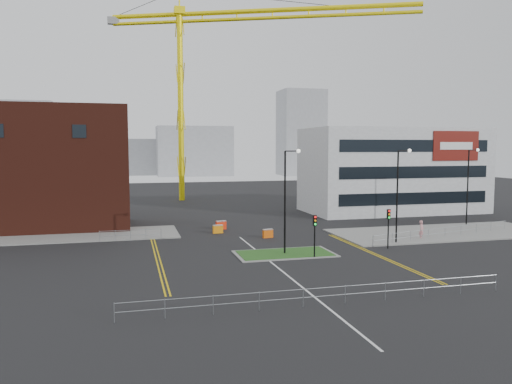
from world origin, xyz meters
TOP-DOWN VIEW (x-y plane):
  - ground at (0.00, 0.00)m, footprint 200.00×200.00m
  - pavement_left at (-20.00, 22.00)m, footprint 28.00×8.00m
  - pavement_right at (22.00, 14.00)m, footprint 24.00×10.00m
  - island_kerb at (2.00, 8.00)m, footprint 8.60×4.60m
  - grass_island at (2.00, 8.00)m, footprint 8.00×4.00m
  - brick_building at (-22.97, 28.00)m, footprint 24.20×10.07m
  - office_block at (26.01, 31.97)m, footprint 25.00×12.20m
  - tower_crane at (3.48, 52.62)m, footprint 49.02×22.02m
  - streetlamp_island at (2.22, 8.00)m, footprint 1.46×0.36m
  - streetlamp_right_near at (14.22, 10.00)m, footprint 1.46×0.36m
  - streetlamp_right_far at (28.22, 18.00)m, footprint 1.46×0.36m
  - traffic_light_island at (4.00, 5.98)m, footprint 0.28×0.33m
  - traffic_light_right at (12.00, 7.98)m, footprint 0.28×0.33m
  - railing_front at (0.00, -6.00)m, footprint 24.05×0.05m
  - railing_left at (-11.00, 18.00)m, footprint 6.05×0.05m
  - railing_right at (20.50, 11.50)m, footprint 19.05×5.05m
  - centre_line at (0.00, 2.00)m, footprint 0.15×30.00m
  - yellow_left_a at (-9.00, 10.00)m, footprint 0.12×24.00m
  - yellow_left_b at (-8.70, 10.00)m, footprint 0.12×24.00m
  - yellow_right_a at (9.50, 6.00)m, footprint 0.12×20.00m
  - yellow_right_b at (9.80, 6.00)m, footprint 0.12×20.00m
  - skyline_a at (-40.00, 120.00)m, footprint 18.00×12.00m
  - skyline_b at (10.00, 130.00)m, footprint 24.00×12.00m
  - skyline_c at (45.00, 125.00)m, footprint 14.00×12.00m
  - skyline_d at (-8.00, 140.00)m, footprint 30.00×12.00m
  - pedestrian at (17.60, 11.27)m, footprint 0.83×0.82m
  - barrier_left at (-1.79, 19.97)m, footprint 1.13×0.52m
  - barrier_mid at (2.73, 16.00)m, footprint 1.12×0.55m
  - barrier_right at (-1.00, 22.37)m, footprint 1.23×0.61m

SIDE VIEW (x-z plane):
  - ground at x=0.00m, z-range 0.00..0.00m
  - centre_line at x=0.00m, z-range 0.00..0.01m
  - yellow_left_a at x=-9.00m, z-range 0.00..0.01m
  - yellow_left_b at x=-8.70m, z-range 0.00..0.01m
  - yellow_right_a at x=9.50m, z-range 0.00..0.01m
  - yellow_right_b at x=9.80m, z-range 0.00..0.01m
  - island_kerb at x=2.00m, z-range 0.00..0.08m
  - pavement_left at x=-20.00m, z-range 0.00..0.12m
  - pavement_right at x=22.00m, z-range 0.00..0.12m
  - grass_island at x=2.00m, z-range 0.00..0.12m
  - barrier_mid at x=2.73m, z-range 0.04..0.94m
  - barrier_left at x=-1.79m, z-range 0.04..0.96m
  - barrier_right at x=-1.00m, z-range 0.04..1.03m
  - railing_left at x=-11.00m, z-range 0.19..1.29m
  - railing_right at x=20.50m, z-range 0.23..1.33m
  - railing_front at x=0.00m, z-range 0.23..1.33m
  - pedestrian at x=17.60m, z-range 0.00..1.94m
  - traffic_light_island at x=4.00m, z-range 0.74..4.39m
  - traffic_light_right at x=12.00m, z-range 0.74..4.39m
  - streetlamp_island at x=2.22m, z-range 0.82..10.00m
  - streetlamp_right_near at x=14.22m, z-range 0.82..10.00m
  - streetlamp_right_far at x=28.22m, z-range 0.82..10.00m
  - skyline_d at x=-8.00m, z-range 0.00..12.00m
  - office_block at x=26.01m, z-range 0.00..12.00m
  - brick_building at x=-22.97m, z-range -0.27..13.97m
  - skyline_b at x=10.00m, z-range 0.00..16.00m
  - skyline_a at x=-40.00m, z-range 0.00..22.00m
  - skyline_c at x=45.00m, z-range 0.00..28.00m
  - tower_crane at x=3.48m, z-range 6.92..42.82m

